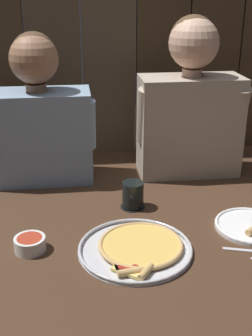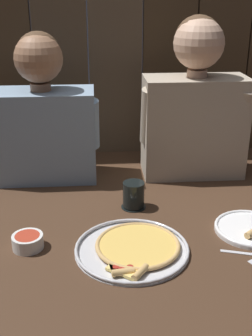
{
  "view_description": "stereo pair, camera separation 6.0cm",
  "coord_description": "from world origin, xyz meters",
  "px_view_note": "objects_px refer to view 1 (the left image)",
  "views": [
    {
      "loc": [
        -0.16,
        -1.23,
        0.74
      ],
      "look_at": [
        -0.0,
        0.1,
        0.18
      ],
      "focal_mm": 45.91,
      "sensor_mm": 36.0,
      "label": 1
    },
    {
      "loc": [
        -0.1,
        -1.23,
        0.74
      ],
      "look_at": [
        -0.0,
        0.1,
        0.18
      ],
      "focal_mm": 45.91,
      "sensor_mm": 36.0,
      "label": 2
    }
  ],
  "objects_px": {
    "dipping_bowl": "(30,243)",
    "diner_left": "(39,117)",
    "dinner_plate": "(251,226)",
    "diner_right": "(190,103)",
    "pizza_tray": "(137,248)",
    "drinking_glass": "(133,195)"
  },
  "relations": [
    {
      "from": "pizza_tray",
      "to": "drinking_glass",
      "type": "distance_m",
      "value": 0.29
    },
    {
      "from": "pizza_tray",
      "to": "diner_left",
      "type": "relative_size",
      "value": 0.59
    },
    {
      "from": "dinner_plate",
      "to": "diner_right",
      "type": "height_order",
      "value": "diner_right"
    },
    {
      "from": "dipping_bowl",
      "to": "diner_right",
      "type": "height_order",
      "value": "diner_right"
    },
    {
      "from": "diner_left",
      "to": "diner_right",
      "type": "bearing_deg",
      "value": 0.02
    },
    {
      "from": "dinner_plate",
      "to": "drinking_glass",
      "type": "xyz_separation_m",
      "value": [
        -0.37,
        0.2,
        0.04
      ]
    },
    {
      "from": "pizza_tray",
      "to": "diner_left",
      "type": "height_order",
      "value": "diner_left"
    },
    {
      "from": "diner_left",
      "to": "drinking_glass",
      "type": "bearing_deg",
      "value": -41.57
    },
    {
      "from": "drinking_glass",
      "to": "diner_right",
      "type": "height_order",
      "value": "diner_right"
    },
    {
      "from": "pizza_tray",
      "to": "diner_left",
      "type": "xyz_separation_m",
      "value": [
        -0.31,
        0.58,
        0.26
      ]
    },
    {
      "from": "drinking_glass",
      "to": "diner_left",
      "type": "height_order",
      "value": "diner_left"
    },
    {
      "from": "pizza_tray",
      "to": "diner_right",
      "type": "distance_m",
      "value": 0.72
    },
    {
      "from": "dinner_plate",
      "to": "diner_left",
      "type": "xyz_separation_m",
      "value": [
        -0.71,
        0.5,
        0.26
      ]
    },
    {
      "from": "dinner_plate",
      "to": "diner_right",
      "type": "relative_size",
      "value": 0.37
    },
    {
      "from": "dipping_bowl",
      "to": "diner_right",
      "type": "bearing_deg",
      "value": 40.9
    },
    {
      "from": "dipping_bowl",
      "to": "diner_right",
      "type": "xyz_separation_m",
      "value": [
        0.63,
        0.54,
        0.28
      ]
    },
    {
      "from": "diner_right",
      "to": "dipping_bowl",
      "type": "bearing_deg",
      "value": -139.1
    },
    {
      "from": "pizza_tray",
      "to": "dinner_plate",
      "type": "height_order",
      "value": "dinner_plate"
    },
    {
      "from": "pizza_tray",
      "to": "dipping_bowl",
      "type": "distance_m",
      "value": 0.33
    },
    {
      "from": "pizza_tray",
      "to": "diner_right",
      "type": "bearing_deg",
      "value": 62.56
    },
    {
      "from": "dinner_plate",
      "to": "diner_left",
      "type": "distance_m",
      "value": 0.91
    },
    {
      "from": "dipping_bowl",
      "to": "diner_left",
      "type": "height_order",
      "value": "diner_left"
    }
  ]
}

